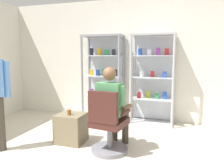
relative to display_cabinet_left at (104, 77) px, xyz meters
name	(u,v)px	position (x,y,z in m)	size (l,w,h in m)	color
back_wall	(130,60)	(0.55, 0.24, 0.39)	(6.00, 0.10, 2.70)	silver
display_cabinet_left	(104,77)	(0.00, 0.00, 0.00)	(0.90, 0.45, 1.90)	gray
display_cabinet_right	(153,79)	(1.10, 0.00, 0.00)	(0.90, 0.45, 1.90)	#B7B7BC
office_chair	(108,128)	(0.65, -1.69, -0.57)	(0.60, 0.56, 0.96)	slate
seated_shopkeeper	(113,104)	(0.67, -1.53, -0.25)	(0.53, 0.60, 1.29)	#3F382D
storage_crate	(71,128)	(-0.07, -1.47, -0.72)	(0.45, 0.43, 0.49)	#72664C
tea_glass	(69,112)	(-0.07, -1.53, -0.43)	(0.06, 0.06, 0.09)	brown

